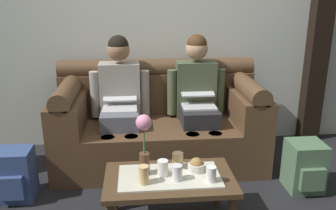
# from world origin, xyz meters

# --- Properties ---
(back_wall_patterned) EXTENTS (6.00, 0.12, 2.90)m
(back_wall_patterned) POSITION_xyz_m (0.00, 1.70, 1.45)
(back_wall_patterned) COLOR silver
(back_wall_patterned) RESTS_ON ground_plane
(timber_pillar) EXTENTS (0.20, 0.20, 2.90)m
(timber_pillar) POSITION_xyz_m (1.72, 1.58, 1.45)
(timber_pillar) COLOR black
(timber_pillar) RESTS_ON ground_plane
(couch) EXTENTS (1.93, 0.88, 0.96)m
(couch) POSITION_xyz_m (-0.00, 1.17, 0.38)
(couch) COLOR #513823
(couch) RESTS_ON ground_plane
(person_left) EXTENTS (0.56, 0.67, 1.22)m
(person_left) POSITION_xyz_m (-0.37, 1.17, 0.66)
(person_left) COLOR #595B66
(person_left) RESTS_ON ground_plane
(person_right) EXTENTS (0.56, 0.67, 1.22)m
(person_right) POSITION_xyz_m (0.37, 1.17, 0.66)
(person_right) COLOR #232326
(person_right) RESTS_ON ground_plane
(coffee_table) EXTENTS (0.90, 0.53, 0.40)m
(coffee_table) POSITION_xyz_m (0.00, 0.12, 0.33)
(coffee_table) COLOR #47331E
(coffee_table) RESTS_ON ground_plane
(flower_vase) EXTENTS (0.11, 0.11, 0.44)m
(flower_vase) POSITION_xyz_m (-0.17, 0.15, 0.66)
(flower_vase) COLOR brown
(flower_vase) RESTS_ON coffee_table
(snack_bowl) EXTENTS (0.12, 0.12, 0.10)m
(snack_bowl) POSITION_xyz_m (0.20, 0.17, 0.43)
(snack_bowl) COLOR silver
(snack_bowl) RESTS_ON coffee_table
(cup_near_left) EXTENTS (0.07, 0.07, 0.13)m
(cup_near_left) POSITION_xyz_m (-0.18, 0.03, 0.46)
(cup_near_left) COLOR #DBB77A
(cup_near_left) RESTS_ON coffee_table
(cup_near_right) EXTENTS (0.07, 0.07, 0.11)m
(cup_near_right) POSITION_xyz_m (-0.05, 0.12, 0.45)
(cup_near_right) COLOR white
(cup_near_right) RESTS_ON coffee_table
(cup_far_center) EXTENTS (0.07, 0.07, 0.11)m
(cup_far_center) POSITION_xyz_m (0.27, 0.01, 0.45)
(cup_far_center) COLOR white
(cup_far_center) RESTS_ON coffee_table
(cup_far_left) EXTENTS (0.07, 0.07, 0.11)m
(cup_far_left) POSITION_xyz_m (0.04, 0.05, 0.45)
(cup_far_left) COLOR silver
(cup_far_left) RESTS_ON coffee_table
(cup_far_right) EXTENTS (0.08, 0.08, 0.11)m
(cup_far_right) POSITION_xyz_m (0.07, 0.23, 0.45)
(cup_far_right) COLOR #DBB77A
(cup_far_right) RESTS_ON coffee_table
(backpack_right) EXTENTS (0.29, 0.32, 0.42)m
(backpack_right) POSITION_xyz_m (1.17, 0.50, 0.21)
(backpack_right) COLOR #4C6B4C
(backpack_right) RESTS_ON ground_plane
(backpack_left) EXTENTS (0.29, 0.29, 0.42)m
(backpack_left) POSITION_xyz_m (-1.20, 0.57, 0.21)
(backpack_left) COLOR #33477A
(backpack_left) RESTS_ON ground_plane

